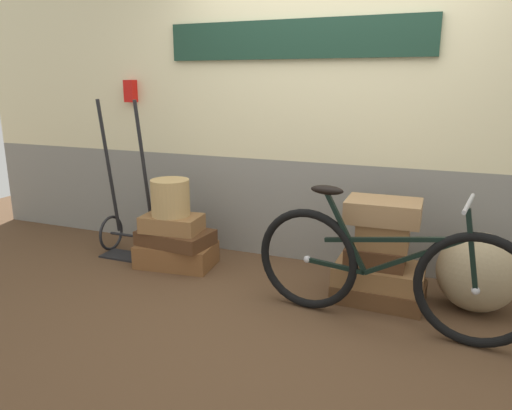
{
  "coord_description": "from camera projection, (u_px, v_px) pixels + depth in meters",
  "views": [
    {
      "loc": [
        0.95,
        -3.13,
        1.53
      ],
      "look_at": [
        -0.37,
        0.11,
        0.63
      ],
      "focal_mm": 34.14,
      "sensor_mm": 36.0,
      "label": 1
    }
  ],
  "objects": [
    {
      "name": "station_building",
      "position": [
        333.0,
        107.0,
        3.96
      ],
      "size": [
        7.22,
        0.74,
        2.63
      ],
      "color": "gray",
      "rests_on": "ground"
    },
    {
      "name": "suitcase_2",
      "position": [
        172.0,
        223.0,
        4.05
      ],
      "size": [
        0.51,
        0.35,
        0.14
      ],
      "primitive_type": "cube",
      "rotation": [
        0.0,
        0.0,
        0.09
      ],
      "color": "olive",
      "rests_on": "suitcase_1"
    },
    {
      "name": "ground",
      "position": [
        297.0,
        301.0,
        3.54
      ],
      "size": [
        9.22,
        5.2,
        0.06
      ],
      "primitive_type": "cube",
      "color": "#513823"
    },
    {
      "name": "wicker_basket",
      "position": [
        170.0,
        198.0,
        4.0
      ],
      "size": [
        0.32,
        0.32,
        0.3
      ],
      "primitive_type": "cylinder",
      "color": "tan",
      "rests_on": "suitcase_2"
    },
    {
      "name": "suitcase_7",
      "position": [
        383.0,
        211.0,
        3.36
      ],
      "size": [
        0.51,
        0.36,
        0.15
      ],
      "primitive_type": "cube",
      "rotation": [
        0.0,
        0.0,
        0.02
      ],
      "color": "#9E754C",
      "rests_on": "suitcase_6"
    },
    {
      "name": "suitcase_4",
      "position": [
        379.0,
        274.0,
        3.46
      ],
      "size": [
        0.61,
        0.4,
        0.14
      ],
      "primitive_type": "cube",
      "rotation": [
        0.0,
        0.0,
        -0.0
      ],
      "color": "olive",
      "rests_on": "suitcase_3"
    },
    {
      "name": "suitcase_5",
      "position": [
        375.0,
        256.0,
        3.43
      ],
      "size": [
        0.41,
        0.3,
        0.13
      ],
      "primitive_type": "cube",
      "rotation": [
        0.0,
        0.0,
        0.02
      ],
      "color": "#4C2D19",
      "rests_on": "suitcase_4"
    },
    {
      "name": "suitcase_6",
      "position": [
        383.0,
        235.0,
        3.37
      ],
      "size": [
        0.36,
        0.26,
        0.18
      ],
      "primitive_type": "cube",
      "rotation": [
        0.0,
        0.0,
        0.03
      ],
      "color": "olive",
      "rests_on": "suitcase_5"
    },
    {
      "name": "bicycle",
      "position": [
        384.0,
        271.0,
        3.05
      ],
      "size": [
        1.75,
        0.46,
        0.88
      ],
      "color": "black",
      "rests_on": "ground"
    },
    {
      "name": "burlap_sack",
      "position": [
        478.0,
        272.0,
        3.28
      ],
      "size": [
        0.54,
        0.46,
        0.55
      ],
      "primitive_type": "ellipsoid",
      "color": "#9E8966",
      "rests_on": "ground"
    },
    {
      "name": "suitcase_0",
      "position": [
        177.0,
        254.0,
        4.14
      ],
      "size": [
        0.67,
        0.46,
        0.19
      ],
      "primitive_type": "cube",
      "rotation": [
        0.0,
        0.0,
        0.11
      ],
      "color": "brown",
      "rests_on": "ground"
    },
    {
      "name": "luggage_trolley",
      "position": [
        129.0,
        222.0,
        4.37
      ],
      "size": [
        0.46,
        0.38,
        1.38
      ],
      "color": "black",
      "rests_on": "ground"
    },
    {
      "name": "suitcase_1",
      "position": [
        176.0,
        237.0,
        4.09
      ],
      "size": [
        0.63,
        0.43,
        0.12
      ],
      "primitive_type": "cube",
      "rotation": [
        0.0,
        0.0,
        -0.09
      ],
      "color": "#4C2D19",
      "rests_on": "suitcase_0"
    },
    {
      "name": "suitcase_3",
      "position": [
        379.0,
        291.0,
        3.49
      ],
      "size": [
        0.64,
        0.45,
        0.13
      ],
      "primitive_type": "cube",
      "rotation": [
        0.0,
        0.0,
        -0.04
      ],
      "color": "brown",
      "rests_on": "ground"
    }
  ]
}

